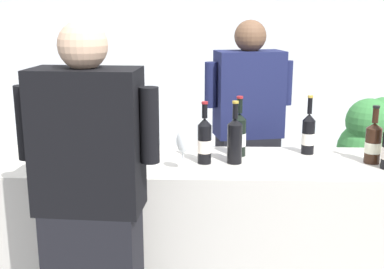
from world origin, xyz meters
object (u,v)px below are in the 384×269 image
at_px(person_server, 247,152).
at_px(wine_bottle_2, 373,142).
at_px(wine_bottle_6, 239,134).
at_px(wine_bottle_5, 56,143).
at_px(wine_glass, 183,143).
at_px(potted_shrub, 370,155).
at_px(wine_bottle_0, 204,141).
at_px(ice_bucket, 88,135).
at_px(person_guest, 92,227).
at_px(wine_bottle_3, 308,134).
at_px(wine_bottle_1, 235,139).

bearing_deg(person_server, wine_bottle_2, -46.79).
bearing_deg(wine_bottle_6, person_server, 79.99).
bearing_deg(wine_bottle_5, wine_bottle_2, 4.42).
bearing_deg(wine_glass, potted_shrub, 42.88).
height_order(wine_bottle_2, wine_bottle_5, wine_bottle_5).
bearing_deg(wine_glass, wine_bottle_5, 177.05).
relative_size(wine_bottle_5, potted_shrub, 0.30).
relative_size(wine_bottle_0, wine_bottle_6, 0.99).
height_order(wine_bottle_5, potted_shrub, wine_bottle_5).
xyz_separation_m(wine_glass, ice_bucket, (-0.54, 0.26, -0.02)).
xyz_separation_m(person_guest, potted_shrub, (1.75, 1.71, -0.15)).
relative_size(wine_bottle_6, wine_glass, 1.61).
bearing_deg(wine_glass, person_guest, -131.30).
xyz_separation_m(wine_bottle_3, wine_bottle_6, (-0.40, -0.05, 0.01)).
relative_size(wine_bottle_2, wine_bottle_3, 0.93).
bearing_deg(wine_bottle_0, wine_bottle_6, 38.24).
bearing_deg(person_guest, wine_bottle_0, 49.09).
bearing_deg(wine_bottle_3, person_guest, -144.62).
height_order(wine_bottle_5, person_guest, person_guest).
relative_size(wine_bottle_2, person_guest, 0.18).
xyz_separation_m(wine_bottle_5, person_guest, (0.28, -0.46, -0.25)).
bearing_deg(wine_bottle_0, wine_bottle_2, 1.99).
xyz_separation_m(wine_bottle_6, person_server, (0.09, 0.53, -0.25)).
bearing_deg(wine_bottle_6, wine_bottle_0, -141.76).
bearing_deg(wine_bottle_2, person_guest, -156.86).
height_order(wine_bottle_3, person_guest, person_guest).
bearing_deg(wine_bottle_0, person_guest, -130.91).
relative_size(person_server, person_guest, 0.99).
xyz_separation_m(wine_bottle_2, wine_bottle_3, (-0.31, 0.17, 0.00)).
height_order(wine_bottle_1, wine_bottle_2, wine_bottle_1).
xyz_separation_m(wine_glass, person_guest, (-0.38, -0.43, -0.27)).
distance_m(person_server, person_guest, 1.47).
height_order(wine_bottle_5, wine_bottle_6, wine_bottle_5).
bearing_deg(wine_bottle_2, wine_glass, -170.82).
xyz_separation_m(wine_bottle_1, person_server, (0.13, 0.68, -0.26)).
relative_size(wine_bottle_1, wine_bottle_5, 0.98).
relative_size(wine_glass, person_guest, 0.12).
bearing_deg(person_server, potted_shrub, 25.15).
relative_size(wine_bottle_0, wine_bottle_2, 1.07).
bearing_deg(wine_glass, person_server, 64.12).
relative_size(wine_bottle_3, ice_bucket, 1.42).
height_order(wine_bottle_0, wine_bottle_1, wine_bottle_1).
relative_size(wine_bottle_5, wine_bottle_6, 1.01).
distance_m(wine_bottle_1, wine_glass, 0.30).
distance_m(wine_bottle_0, ice_bucket, 0.67).
bearing_deg(wine_bottle_1, person_guest, -138.68).
height_order(wine_bottle_3, wine_bottle_5, wine_bottle_5).
xyz_separation_m(wine_bottle_1, wine_bottle_3, (0.43, 0.20, -0.01)).
bearing_deg(wine_bottle_3, wine_bottle_5, -167.51).
relative_size(wine_bottle_5, person_server, 0.20).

